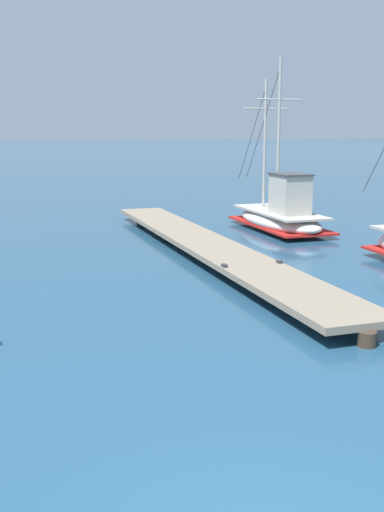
% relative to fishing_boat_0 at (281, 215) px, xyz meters
% --- Properties ---
extents(floating_dock, '(2.06, 18.24, 0.53)m').
position_rel_fishing_boat_0_xyz_m(floating_dock, '(-4.45, -3.84, -0.29)').
color(floating_dock, gray).
rests_on(floating_dock, ground).
extents(fishing_boat_0, '(2.28, 7.17, 6.72)m').
position_rel_fishing_boat_0_xyz_m(fishing_boat_0, '(0.00, 0.00, 0.00)').
color(fishing_boat_0, silver).
rests_on(fishing_boat_0, ground).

